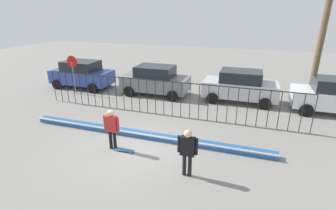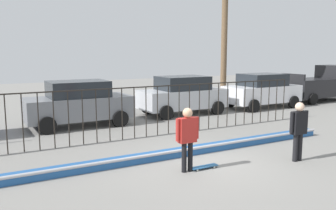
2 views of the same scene
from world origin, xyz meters
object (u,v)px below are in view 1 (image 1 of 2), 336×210
object	(u,v)px
skateboarder	(112,126)
parked_car_gray	(155,80)
parked_car_silver	(240,86)
skateboard	(124,150)
parked_car_white	(336,96)
camera_operator	(188,149)
stop_sign	(73,69)
parked_car_blue	(82,74)

from	to	relation	value
skateboarder	parked_car_gray	distance (m)	7.12
parked_car_gray	parked_car_silver	size ratio (longest dim) A/B	1.00
skateboard	parked_car_white	size ratio (longest dim) A/B	0.19
camera_operator	stop_sign	world-z (taller)	stop_sign
camera_operator	parked_car_gray	world-z (taller)	parked_car_gray
parked_car_gray	parked_car_white	bearing A→B (deg)	3.38
camera_operator	parked_car_white	distance (m)	9.91
stop_sign	parked_car_silver	bearing A→B (deg)	9.56
stop_sign	parked_car_gray	bearing A→B (deg)	15.22
skateboarder	parked_car_white	bearing A→B (deg)	11.34
skateboard	parked_car_blue	size ratio (longest dim) A/B	0.19
parked_car_white	stop_sign	distance (m)	15.50
parked_car_silver	camera_operator	bearing A→B (deg)	-99.67
skateboarder	parked_car_silver	distance (m)	8.62
parked_car_silver	stop_sign	distance (m)	10.64
skateboarder	camera_operator	distance (m)	3.32
skateboarder	camera_operator	xyz separation A→B (m)	(3.23, -0.75, 0.01)
parked_car_blue	stop_sign	size ratio (longest dim) A/B	1.72
parked_car_gray	parked_car_white	world-z (taller)	same
parked_car_blue	parked_car_gray	distance (m)	5.55
skateboard	stop_sign	size ratio (longest dim) A/B	0.32
parked_car_blue	parked_car_silver	distance (m)	10.85
camera_operator	parked_car_white	bearing A→B (deg)	-96.51
skateboarder	parked_car_white	size ratio (longest dim) A/B	0.39
camera_operator	parked_car_silver	bearing A→B (deg)	-66.57
parked_car_blue	parked_car_silver	size ratio (longest dim) A/B	1.00
parked_car_blue	stop_sign	distance (m)	1.51
stop_sign	camera_operator	bearing A→B (deg)	-34.50
skateboard	camera_operator	bearing A→B (deg)	-27.72
parked_car_blue	parked_car_white	bearing A→B (deg)	0.27
parked_car_blue	parked_car_gray	size ratio (longest dim) A/B	1.00
skateboard	camera_operator	size ratio (longest dim) A/B	0.47
parked_car_silver	parked_car_white	distance (m)	4.96
parked_car_silver	stop_sign	world-z (taller)	stop_sign
camera_operator	parked_car_silver	size ratio (longest dim) A/B	0.39
camera_operator	parked_car_silver	distance (m)	8.25
skateboard	parked_car_silver	xyz separation A→B (m)	(3.87, 7.46, 0.91)
skateboard	parked_car_silver	world-z (taller)	parked_car_silver
skateboard	parked_car_gray	world-z (taller)	parked_car_gray
parked_car_blue	parked_car_silver	xyz separation A→B (m)	(10.84, 0.45, 0.00)
camera_operator	stop_sign	bearing A→B (deg)	-3.01
skateboarder	parked_car_silver	bearing A→B (deg)	33.65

